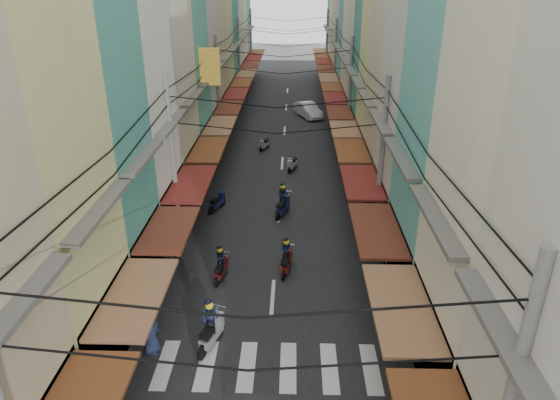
% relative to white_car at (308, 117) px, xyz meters
% --- Properties ---
extents(ground, '(160.00, 160.00, 0.00)m').
position_rel_white_car_xyz_m(ground, '(-2.09, -26.57, 0.00)').
color(ground, slate).
rests_on(ground, ground).
extents(road, '(10.00, 80.00, 0.02)m').
position_rel_white_car_xyz_m(road, '(-2.09, -6.57, 0.01)').
color(road, black).
rests_on(road, ground).
extents(sidewalk_left, '(3.00, 80.00, 0.06)m').
position_rel_white_car_xyz_m(sidewalk_left, '(-8.59, -6.57, 0.03)').
color(sidewalk_left, gray).
rests_on(sidewalk_left, ground).
extents(sidewalk_right, '(3.00, 80.00, 0.06)m').
position_rel_white_car_xyz_m(sidewalk_right, '(4.41, -6.57, 0.03)').
color(sidewalk_right, gray).
rests_on(sidewalk_right, ground).
extents(crosswalk, '(7.55, 2.40, 0.01)m').
position_rel_white_car_xyz_m(crosswalk, '(-2.09, -32.57, 0.03)').
color(crosswalk, silver).
rests_on(crosswalk, ground).
extents(building_row_left, '(7.80, 67.67, 23.70)m').
position_rel_white_car_xyz_m(building_row_left, '(-10.01, -10.01, 9.78)').
color(building_row_left, '#B8B1A8').
rests_on(building_row_left, ground).
extents(building_row_right, '(7.80, 68.98, 22.59)m').
position_rel_white_car_xyz_m(building_row_right, '(5.82, -10.12, 9.41)').
color(building_row_right, teal).
rests_on(building_row_right, ground).
extents(utility_poles, '(10.20, 66.13, 8.20)m').
position_rel_white_car_xyz_m(utility_poles, '(-2.09, -11.56, 6.59)').
color(utility_poles, gray).
rests_on(utility_poles, ground).
extents(white_car, '(5.04, 3.56, 1.66)m').
position_rel_white_car_xyz_m(white_car, '(0.00, 0.00, 0.00)').
color(white_car, silver).
rests_on(white_car, ground).
extents(bicycle, '(1.61, 1.04, 1.04)m').
position_rel_white_car_xyz_m(bicycle, '(4.06, -26.09, 0.00)').
color(bicycle, black).
rests_on(bicycle, ground).
extents(moving_scooters, '(4.55, 23.76, 1.96)m').
position_rel_white_car_xyz_m(moving_scooters, '(-3.09, -23.91, 0.54)').
color(moving_scooters, black).
rests_on(moving_scooters, ground).
extents(parked_scooters, '(12.82, 11.65, 1.01)m').
position_rel_white_car_xyz_m(parked_scooters, '(2.17, -29.35, 0.48)').
color(parked_scooters, black).
rests_on(parked_scooters, ground).
extents(pedestrians, '(12.47, 16.28, 2.20)m').
position_rel_white_car_xyz_m(pedestrians, '(-6.55, -25.36, 1.03)').
color(pedestrians, '#251F29').
rests_on(pedestrians, ground).
extents(market_umbrella, '(2.47, 2.47, 2.61)m').
position_rel_white_car_xyz_m(market_umbrella, '(5.08, -28.19, 2.30)').
color(market_umbrella, '#B2B2B7').
rests_on(market_umbrella, ground).
extents(traffic_sign, '(0.10, 0.66, 3.03)m').
position_rel_white_car_xyz_m(traffic_sign, '(2.85, -26.56, 2.22)').
color(traffic_sign, gray).
rests_on(traffic_sign, ground).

